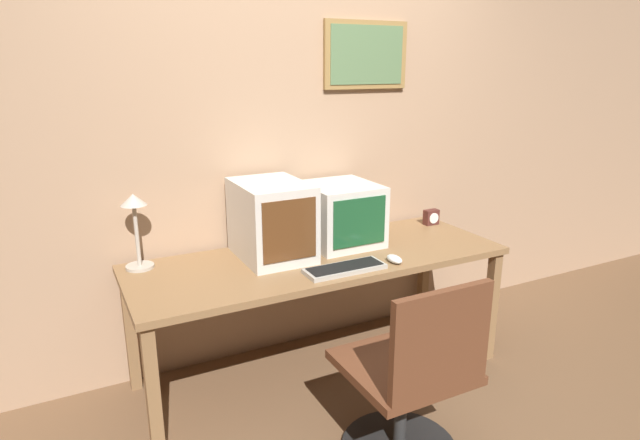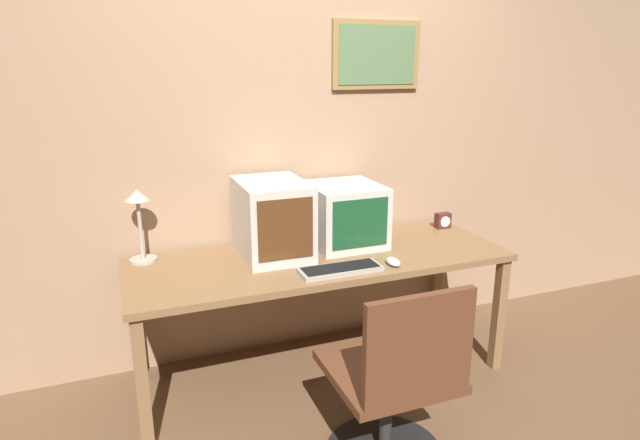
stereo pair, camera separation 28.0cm
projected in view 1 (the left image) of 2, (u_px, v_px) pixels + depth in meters
The scene contains 9 objects.
wall_back at pixel (287, 135), 3.05m from camera, with size 8.00×0.08×2.60m.
desk at pixel (320, 268), 2.88m from camera, with size 2.02×0.73×0.70m.
monitor_left at pixel (272, 220), 2.80m from camera, with size 0.35×0.47×0.40m.
monitor_right at pixel (341, 214), 3.02m from camera, with size 0.39×0.42×0.34m.
keyboard_main at pixel (345, 268), 2.65m from camera, with size 0.41×0.15×0.03m.
mouse_near_keyboard at pixel (394, 259), 2.76m from camera, with size 0.06×0.11×0.04m.
desk_clock at pixel (431, 217), 3.41m from camera, with size 0.09×0.06×0.10m.
desk_lamp at pixel (135, 219), 2.62m from camera, with size 0.14×0.14×0.38m.
office_chair at pixel (411, 387), 2.27m from camera, with size 0.52×0.52×0.88m.
Camera 1 is at (-1.23, -1.59, 1.69)m, focal length 30.00 mm.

